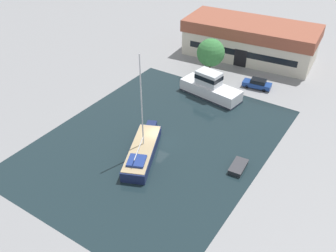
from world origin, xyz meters
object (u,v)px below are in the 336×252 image
Objects in this scene: warehouse_building at (250,40)px; small_dinghy at (238,167)px; quay_tree_near_building at (211,53)px; motor_cruiser at (210,87)px; sailboat_moored at (143,151)px; parked_car at (257,84)px.

warehouse_building is 34.99m from small_dinghy.
quay_tree_near_building reaches higher than motor_cruiser.
sailboat_moored is 18.75m from motor_cruiser.
motor_cruiser is at bearing 124.43° from small_dinghy.
warehouse_building is 7.77× the size of small_dinghy.
sailboat_moored reaches higher than warehouse_building.
motor_cruiser is 18.52m from small_dinghy.
sailboat_moored is 12.39m from small_dinghy.
quay_tree_near_building is 0.64× the size of motor_cruiser.
parked_car is 8.78m from motor_cruiser.
warehouse_building is 5.24× the size of parked_car.
sailboat_moored reaches higher than quay_tree_near_building.
small_dinghy is (6.15, -21.10, -0.50)m from parked_car.
quay_tree_near_building is at bearing -107.27° from warehouse_building.
quay_tree_near_building reaches higher than small_dinghy.
warehouse_building is at bearing 106.55° from small_dinghy.
warehouse_building reaches higher than small_dinghy.
small_dinghy is (15.17, -20.74, -4.13)m from quay_tree_near_building.
sailboat_moored is at bearing -171.68° from motor_cruiser.
warehouse_building is 1.86× the size of sailboat_moored.
quay_tree_near_building is at bearing 36.49° from motor_cruiser.
sailboat_moored is (-5.42, -25.52, -0.02)m from parked_car.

